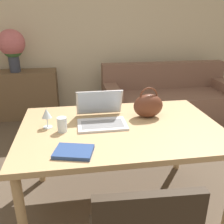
% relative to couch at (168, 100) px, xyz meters
% --- Properties ---
extents(wall_back, '(10.00, 0.06, 2.70)m').
position_rel_couch_xyz_m(wall_back, '(-1.10, 0.68, 1.06)').
color(wall_back, beige).
rests_on(wall_back, ground_plane).
extents(dining_table, '(1.51, 1.01, 0.74)m').
position_rel_couch_xyz_m(dining_table, '(-1.10, -1.83, 0.39)').
color(dining_table, tan).
rests_on(dining_table, ground_plane).
extents(couch, '(1.99, 0.83, 0.82)m').
position_rel_couch_xyz_m(couch, '(0.00, 0.00, 0.00)').
color(couch, '#7F5B4C').
rests_on(couch, ground_plane).
extents(sideboard, '(1.08, 0.40, 0.73)m').
position_rel_couch_xyz_m(sideboard, '(-2.24, 0.38, 0.08)').
color(sideboard, brown).
rests_on(sideboard, ground_plane).
extents(laptop, '(0.37, 0.35, 0.24)m').
position_rel_couch_xyz_m(laptop, '(-1.24, -1.71, 0.52)').
color(laptop, silver).
rests_on(laptop, dining_table).
extents(drinking_glass, '(0.07, 0.07, 0.11)m').
position_rel_couch_xyz_m(drinking_glass, '(-1.54, -1.85, 0.51)').
color(drinking_glass, silver).
rests_on(drinking_glass, dining_table).
extents(wine_glass, '(0.07, 0.07, 0.15)m').
position_rel_couch_xyz_m(wine_glass, '(-1.65, -1.76, 0.57)').
color(wine_glass, silver).
rests_on(wine_glass, dining_table).
extents(handbag, '(0.24, 0.14, 0.26)m').
position_rel_couch_xyz_m(handbag, '(-0.85, -1.68, 0.56)').
color(handbag, '#592D1E').
rests_on(handbag, dining_table).
extents(flower_vase, '(0.38, 0.38, 0.61)m').
position_rel_couch_xyz_m(flower_vase, '(-2.28, 0.34, 0.82)').
color(flower_vase, '#333847').
rests_on(flower_vase, sideboard).
extents(book, '(0.27, 0.22, 0.02)m').
position_rel_couch_xyz_m(book, '(-1.46, -2.17, 0.47)').
color(book, navy).
rests_on(book, dining_table).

